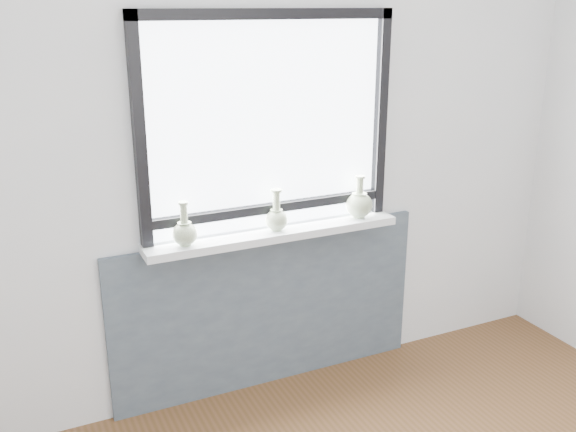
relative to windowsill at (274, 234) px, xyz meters
name	(u,v)px	position (x,y,z in m)	size (l,w,h in m)	color
back_wall	(266,147)	(0.00, 0.10, 0.42)	(3.60, 0.02, 2.60)	silver
apron_panel	(270,309)	(0.00, 0.07, -0.45)	(1.70, 0.03, 0.86)	#4F5C67
windowsill	(274,234)	(0.00, 0.00, 0.00)	(1.32, 0.18, 0.04)	silver
window	(268,119)	(0.00, 0.06, 0.56)	(1.30, 0.06, 1.05)	black
vase_a	(185,232)	(-0.46, -0.02, 0.09)	(0.12, 0.12, 0.21)	#ADC197
vase_b	(276,217)	(0.01, -0.01, 0.09)	(0.11, 0.11, 0.21)	#ADC197
vase_c	(359,203)	(0.49, 0.00, 0.09)	(0.14, 0.14, 0.22)	#ADC197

